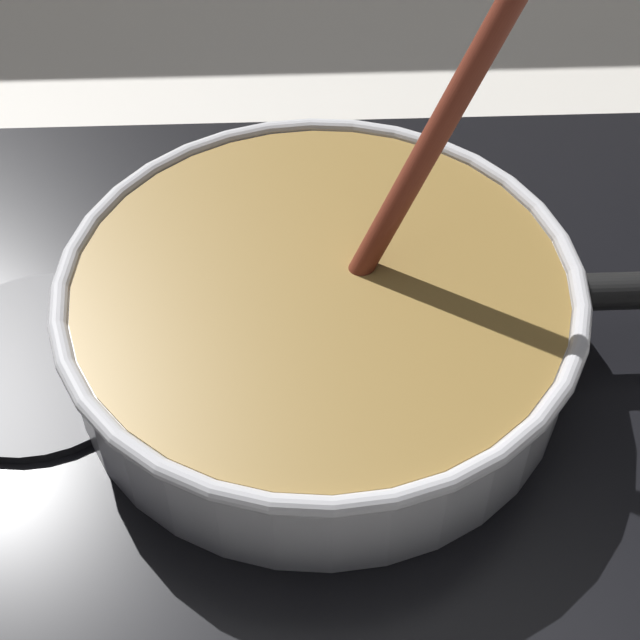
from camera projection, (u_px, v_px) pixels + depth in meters
ground at (244, 456)px, 0.57m from camera, size 2.40×1.60×0.04m
hob_plate at (320, 361)px, 0.58m from camera, size 0.56×0.48×0.01m
burner_ring at (320, 351)px, 0.58m from camera, size 0.16×0.16×0.01m
spare_burner at (41, 361)px, 0.57m from camera, size 0.14×0.14×0.01m
cooking_pan at (323, 314)px, 0.55m from camera, size 0.46×0.30×0.25m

